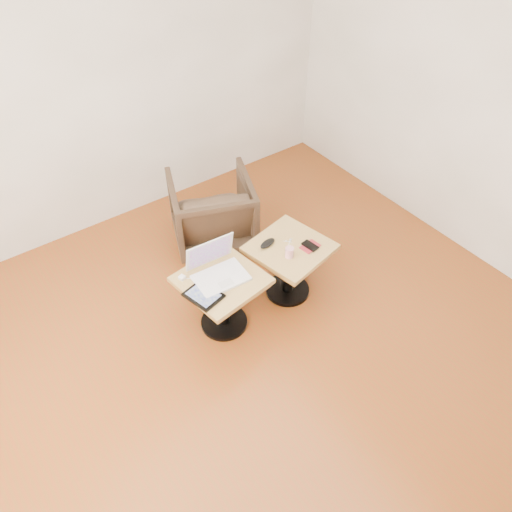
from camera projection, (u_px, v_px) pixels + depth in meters
room_shell at (264, 227)px, 2.55m from camera, size 4.52×4.52×2.71m
side_table_left at (222, 290)px, 3.56m from camera, size 0.61×0.61×0.49m
side_table_right at (289, 258)px, 3.81m from camera, size 0.64×0.64×0.49m
laptop at (217, 269)px, 3.47m from camera, size 0.38×0.33×0.26m
tablet at (203, 295)px, 3.35m from camera, size 0.24×0.28×0.02m
charging_adapter at (182, 278)px, 3.47m from camera, size 0.05×0.05×0.02m
glasses_case at (268, 243)px, 3.71m from camera, size 0.15×0.09×0.04m
striped_cup at (289, 252)px, 3.61m from camera, size 0.09×0.09×0.08m
earbuds_tangle at (289, 241)px, 3.76m from camera, size 0.07×0.05×0.01m
phone_on_sleeve at (310, 246)px, 3.71m from camera, size 0.15×0.13×0.02m
armchair at (212, 211)px, 4.32m from camera, size 0.89×0.90×0.63m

